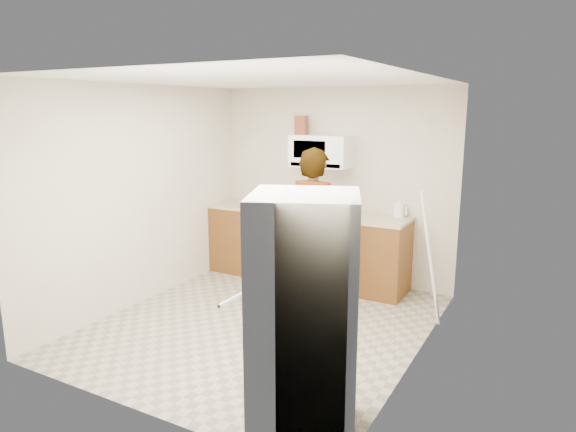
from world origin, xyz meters
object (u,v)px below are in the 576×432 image
Objects in this scene: fridge at (304,318)px; microwave at (321,151)px; gas_range at (316,246)px; kettle at (399,210)px; person at (313,229)px; saucepan at (307,203)px.

microwave is at bearing 90.90° from fridge.
gas_range reaches higher than kettle.
kettle is at bearing 5.71° from microwave.
kettle is (1.01, 0.10, -0.69)m from microwave.
gas_range is 1.49× the size of microwave.
gas_range is at bearing -171.97° from kettle.
kettle is (-0.30, 3.13, 0.16)m from fridge.
microwave is at bearing -68.33° from person.
saucepan is (-0.19, 0.11, 0.54)m from gas_range.
person is 11.44× the size of kettle.
gas_range is 0.62× the size of person.
fridge is 3.15m from kettle.
person is 1.20m from kettle.
microwave reaches higher than person.
kettle is 1.20m from saucepan.
gas_range is 0.93m from person.
gas_range is 1.22m from microwave.
microwave is 1.22m from kettle.
person reaches higher than gas_range.
person reaches higher than saucepan.
kettle is at bearing 73.03° from fridge.
kettle is (0.68, 0.99, 0.10)m from person.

